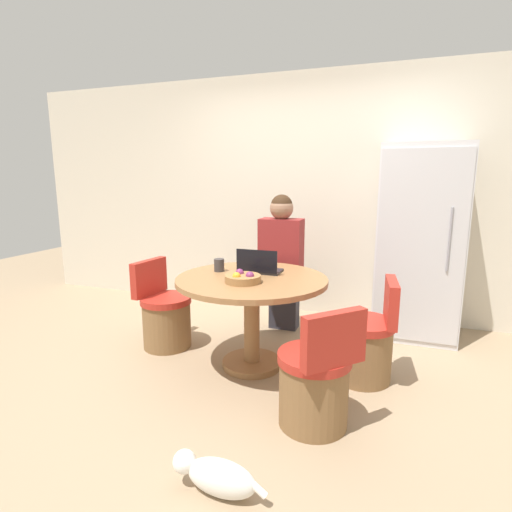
{
  "coord_description": "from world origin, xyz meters",
  "views": [
    {
      "loc": [
        0.95,
        -2.72,
        1.5
      ],
      "look_at": [
        -0.08,
        0.2,
        0.89
      ],
      "focal_mm": 28.0,
      "sensor_mm": 36.0,
      "label": 1
    }
  ],
  "objects_px": {
    "dining_table": "(252,298)",
    "chair_right_side": "(365,345)",
    "chair_near_right_corner": "(315,384)",
    "chair_left_side": "(165,317)",
    "person_seated": "(282,257)",
    "refrigerator": "(418,243)",
    "cat": "(216,476)",
    "fruit_bowl": "(243,278)",
    "laptop": "(259,268)"
  },
  "relations": [
    {
      "from": "person_seated",
      "to": "fruit_bowl",
      "type": "xyz_separation_m",
      "value": [
        -0.03,
        -0.98,
        0.02
      ]
    },
    {
      "from": "chair_right_side",
      "to": "chair_left_side",
      "type": "bearing_deg",
      "value": -96.66
    },
    {
      "from": "chair_near_right_corner",
      "to": "chair_left_side",
      "type": "bearing_deg",
      "value": -71.78
    },
    {
      "from": "dining_table",
      "to": "refrigerator",
      "type": "bearing_deg",
      "value": 43.12
    },
    {
      "from": "fruit_bowl",
      "to": "chair_left_side",
      "type": "bearing_deg",
      "value": 162.06
    },
    {
      "from": "chair_right_side",
      "to": "dining_table",
      "type": "bearing_deg",
      "value": -90.0
    },
    {
      "from": "chair_left_side",
      "to": "laptop",
      "type": "relative_size",
      "value": 2.29
    },
    {
      "from": "chair_left_side",
      "to": "dining_table",
      "type": "bearing_deg",
      "value": -90.0
    },
    {
      "from": "fruit_bowl",
      "to": "cat",
      "type": "xyz_separation_m",
      "value": [
        0.31,
        -1.14,
        -0.68
      ]
    },
    {
      "from": "refrigerator",
      "to": "person_seated",
      "type": "relative_size",
      "value": 1.33
    },
    {
      "from": "cat",
      "to": "chair_left_side",
      "type": "bearing_deg",
      "value": -49.15
    },
    {
      "from": "chair_near_right_corner",
      "to": "person_seated",
      "type": "distance_m",
      "value": 1.62
    },
    {
      "from": "chair_right_side",
      "to": "cat",
      "type": "xyz_separation_m",
      "value": [
        -0.58,
        -1.4,
        -0.18
      ]
    },
    {
      "from": "chair_right_side",
      "to": "laptop",
      "type": "distance_m",
      "value": 1.01
    },
    {
      "from": "chair_near_right_corner",
      "to": "chair_left_side",
      "type": "xyz_separation_m",
      "value": [
        -1.51,
        0.72,
        0.0
      ]
    },
    {
      "from": "chair_left_side",
      "to": "chair_right_side",
      "type": "bearing_deg",
      "value": -83.34
    },
    {
      "from": "refrigerator",
      "to": "chair_left_side",
      "type": "height_order",
      "value": "refrigerator"
    },
    {
      "from": "laptop",
      "to": "cat",
      "type": "distance_m",
      "value": 1.65
    },
    {
      "from": "chair_near_right_corner",
      "to": "person_seated",
      "type": "xyz_separation_m",
      "value": [
        -0.62,
        1.42,
        0.48
      ]
    },
    {
      "from": "chair_right_side",
      "to": "person_seated",
      "type": "bearing_deg",
      "value": -135.93
    },
    {
      "from": "chair_near_right_corner",
      "to": "chair_left_side",
      "type": "relative_size",
      "value": 1.0
    },
    {
      "from": "dining_table",
      "to": "person_seated",
      "type": "xyz_separation_m",
      "value": [
        0.02,
        0.81,
        0.18
      ]
    },
    {
      "from": "person_seated",
      "to": "chair_left_side",
      "type": "bearing_deg",
      "value": 38.2
    },
    {
      "from": "chair_near_right_corner",
      "to": "cat",
      "type": "relative_size",
      "value": 1.57
    },
    {
      "from": "chair_right_side",
      "to": "chair_left_side",
      "type": "height_order",
      "value": "same"
    },
    {
      "from": "person_seated",
      "to": "chair_near_right_corner",
      "type": "bearing_deg",
      "value": 113.53
    },
    {
      "from": "chair_near_right_corner",
      "to": "laptop",
      "type": "distance_m",
      "value": 1.12
    },
    {
      "from": "dining_table",
      "to": "chair_left_side",
      "type": "bearing_deg",
      "value": 172.6
    },
    {
      "from": "dining_table",
      "to": "chair_right_side",
      "type": "bearing_deg",
      "value": 5.91
    },
    {
      "from": "person_seated",
      "to": "laptop",
      "type": "height_order",
      "value": "person_seated"
    },
    {
      "from": "chair_near_right_corner",
      "to": "laptop",
      "type": "xyz_separation_m",
      "value": [
        -0.63,
        0.77,
        0.51
      ]
    },
    {
      "from": "chair_left_side",
      "to": "fruit_bowl",
      "type": "relative_size",
      "value": 2.93
    },
    {
      "from": "refrigerator",
      "to": "person_seated",
      "type": "distance_m",
      "value": 1.28
    },
    {
      "from": "refrigerator",
      "to": "person_seated",
      "type": "height_order",
      "value": "refrigerator"
    },
    {
      "from": "refrigerator",
      "to": "fruit_bowl",
      "type": "height_order",
      "value": "refrigerator"
    },
    {
      "from": "laptop",
      "to": "fruit_bowl",
      "type": "relative_size",
      "value": 1.28
    },
    {
      "from": "chair_left_side",
      "to": "cat",
      "type": "bearing_deg",
      "value": -133.2
    },
    {
      "from": "person_seated",
      "to": "fruit_bowl",
      "type": "height_order",
      "value": "person_seated"
    },
    {
      "from": "fruit_bowl",
      "to": "cat",
      "type": "bearing_deg",
      "value": -74.96
    },
    {
      "from": "dining_table",
      "to": "laptop",
      "type": "height_order",
      "value": "laptop"
    },
    {
      "from": "chair_right_side",
      "to": "refrigerator",
      "type": "bearing_deg",
      "value": 155.18
    },
    {
      "from": "refrigerator",
      "to": "chair_right_side",
      "type": "bearing_deg",
      "value": -108.91
    },
    {
      "from": "dining_table",
      "to": "cat",
      "type": "relative_size",
      "value": 2.38
    },
    {
      "from": "cat",
      "to": "laptop",
      "type": "bearing_deg",
      "value": -77.35
    },
    {
      "from": "chair_right_side",
      "to": "cat",
      "type": "height_order",
      "value": "chair_right_side"
    },
    {
      "from": "refrigerator",
      "to": "chair_right_side",
      "type": "xyz_separation_m",
      "value": [
        -0.37,
        -1.07,
        -0.63
      ]
    },
    {
      "from": "laptop",
      "to": "fruit_bowl",
      "type": "height_order",
      "value": "laptop"
    },
    {
      "from": "chair_left_side",
      "to": "person_seated",
      "type": "distance_m",
      "value": 1.23
    },
    {
      "from": "refrigerator",
      "to": "fruit_bowl",
      "type": "xyz_separation_m",
      "value": [
        -1.25,
        -1.33,
        -0.13
      ]
    },
    {
      "from": "chair_right_side",
      "to": "person_seated",
      "type": "height_order",
      "value": "person_seated"
    }
  ]
}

